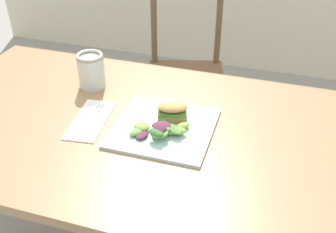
{
  "coord_description": "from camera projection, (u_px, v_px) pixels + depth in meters",
  "views": [
    {
      "loc": [
        0.36,
        -0.97,
        1.45
      ],
      "look_at": [
        0.06,
        0.01,
        0.76
      ],
      "focal_mm": 43.24,
      "sensor_mm": 36.0,
      "label": 1
    }
  ],
  "objects": [
    {
      "name": "sandwich_half_front",
      "position": [
        172.0,
        111.0,
        1.22
      ],
      "size": [
        0.1,
        0.09,
        0.06
      ],
      "color": "tan",
      "rests_on": "plate_lunch"
    },
    {
      "name": "mason_jar_iced_tea",
      "position": [
        91.0,
        72.0,
        1.4
      ],
      "size": [
        0.09,
        0.09,
        0.12
      ],
      "color": "#995623",
      "rests_on": "dining_table"
    },
    {
      "name": "napkin_folded",
      "position": [
        90.0,
        120.0,
        1.25
      ],
      "size": [
        0.12,
        0.23,
        0.0
      ],
      "primitive_type": "cube",
      "rotation": [
        0.0,
        0.0,
        0.11
      ],
      "color": "white",
      "rests_on": "dining_table"
    },
    {
      "name": "fork_on_napkin",
      "position": [
        93.0,
        116.0,
        1.26
      ],
      "size": [
        0.03,
        0.19,
        0.0
      ],
      "color": "silver",
      "rests_on": "napkin_folded"
    },
    {
      "name": "salad_mixed_greens",
      "position": [
        160.0,
        129.0,
        1.16
      ],
      "size": [
        0.17,
        0.13,
        0.04
      ],
      "color": "#6B9E47",
      "rests_on": "plate_lunch"
    },
    {
      "name": "chair_wooden_far",
      "position": [
        186.0,
        74.0,
        2.13
      ],
      "size": [
        0.49,
        0.49,
        0.87
      ],
      "color": "brown",
      "rests_on": "ground"
    },
    {
      "name": "plate_lunch",
      "position": [
        164.0,
        128.0,
        1.21
      ],
      "size": [
        0.29,
        0.29,
        0.01
      ],
      "primitive_type": "cube",
      "color": "silver",
      "rests_on": "dining_table"
    },
    {
      "name": "dining_table",
      "position": [
        134.0,
        156.0,
        1.3
      ],
      "size": [
        1.38,
        0.8,
        0.74
      ],
      "color": "#997551",
      "rests_on": "ground"
    }
  ]
}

